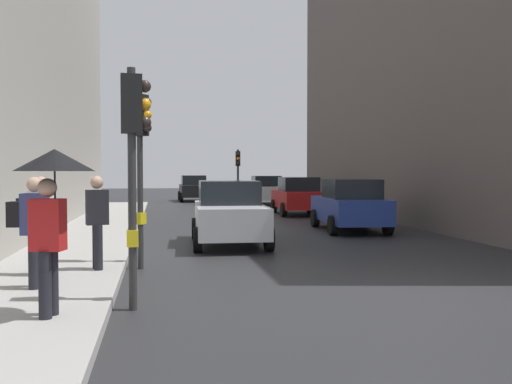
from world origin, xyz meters
The scene contains 14 objects.
ground_plane centered at (0.00, 0.00, 0.00)m, with size 120.00×120.00×0.00m, color #28282B.
sidewalk_kerb centered at (-6.09, 6.00, 0.08)m, with size 2.56×40.00×0.16m, color #A8A5A0.
traffic_light_near_right centered at (-4.49, 3.10, 2.54)m, with size 0.44×0.38×3.69m.
traffic_light_near_left centered at (-4.48, -0.36, 2.42)m, with size 0.44×0.26×3.50m.
traffic_light_far_median centered at (0.31, 22.66, 2.26)m, with size 0.24×0.43×3.28m.
car_red_sedan centered at (2.30, 16.77, 0.88)m, with size 2.16×4.27×1.76m.
car_silver_hatchback centered at (-2.22, 6.63, 0.88)m, with size 2.17×4.28×1.76m.
car_blue_van centered at (2.27, 9.45, 0.88)m, with size 2.25×4.32×1.76m.
car_white_compact centered at (2.41, 25.25, 0.88)m, with size 2.16×4.27×1.76m.
car_dark_suv centered at (-1.77, 29.70, 0.88)m, with size 2.05×4.21×1.76m.
pedestrian_with_umbrella centered at (-5.45, -1.20, 1.84)m, with size 1.00×1.00×2.14m.
pedestrian_with_grey_backpack centered at (-6.12, 0.71, 1.16)m, with size 0.62×0.36×1.77m.
pedestrian_with_black_backpack centered at (-6.25, 1.89, 1.16)m, with size 0.65×0.42×1.77m.
pedestrian_in_dark_coat centered at (-5.28, 2.29, 1.13)m, with size 0.45×0.35×1.77m.
Camera 1 is at (-4.13, -8.56, 2.01)m, focal length 38.97 mm.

